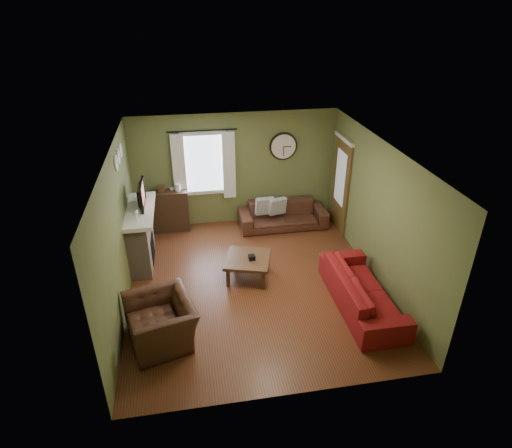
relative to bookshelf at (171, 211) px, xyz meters
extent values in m
cube|color=#5E2F1A|center=(1.52, -2.41, -0.48)|extent=(4.60, 5.20, 0.00)
cube|color=white|center=(1.52, -2.41, 2.12)|extent=(4.60, 5.20, 0.00)
cube|color=olive|center=(-0.78, -2.41, 0.82)|extent=(0.00, 5.20, 2.60)
cube|color=olive|center=(3.82, -2.41, 0.82)|extent=(0.00, 5.20, 2.60)
cube|color=olive|center=(1.52, 0.19, 0.82)|extent=(4.60, 0.00, 2.60)
cube|color=olive|center=(1.52, -5.01, 0.82)|extent=(4.60, 0.00, 2.60)
cube|color=tan|center=(-0.58, -1.26, 0.07)|extent=(0.40, 1.40, 1.10)
cube|color=black|center=(-0.39, -1.26, -0.18)|extent=(0.04, 0.60, 0.55)
cube|color=white|center=(-0.55, -1.26, 0.66)|extent=(0.58, 1.60, 0.08)
imported|color=black|center=(-0.53, -1.11, 0.87)|extent=(0.08, 0.60, 0.35)
cube|color=#994C3F|center=(-0.45, -1.11, 0.93)|extent=(0.02, 0.62, 0.36)
cylinder|color=white|center=(-0.76, -1.61, 1.77)|extent=(0.28, 0.28, 0.03)
cylinder|color=white|center=(-0.76, -1.26, 1.77)|extent=(0.28, 0.28, 0.03)
cylinder|color=white|center=(-0.76, -0.91, 1.77)|extent=(0.28, 0.28, 0.03)
cylinder|color=black|center=(0.82, 0.07, 1.79)|extent=(0.03, 0.03, 1.50)
cube|color=white|center=(0.27, 0.07, 0.97)|extent=(0.28, 0.04, 1.55)
cube|color=white|center=(1.37, 0.07, 0.97)|extent=(0.28, 0.04, 1.55)
cube|color=brown|center=(3.79, -0.56, 0.57)|extent=(0.05, 0.90, 2.10)
imported|color=#4E331F|center=(0.01, 0.13, 0.48)|extent=(0.23, 0.26, 0.02)
imported|color=#45261B|center=(2.55, -0.29, -0.19)|extent=(2.01, 0.79, 0.59)
cube|color=#9AA2A4|center=(2.41, -0.33, 0.07)|extent=(0.41, 0.20, 0.39)
cube|color=#9AA2A4|center=(2.12, -0.27, 0.07)|extent=(0.42, 0.15, 0.41)
imported|color=maroon|center=(3.24, -3.36, -0.16)|extent=(0.86, 2.21, 0.64)
imported|color=#45261B|center=(-0.15, -3.62, -0.12)|extent=(1.22, 1.32, 0.72)
cube|color=black|center=(1.49, -2.25, -0.08)|extent=(0.13, 0.13, 0.09)
camera|label=1|loc=(0.42, -8.90, 4.33)|focal=30.00mm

